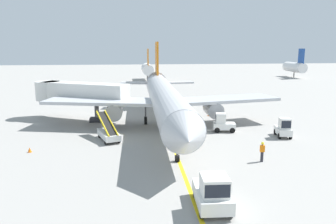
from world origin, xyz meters
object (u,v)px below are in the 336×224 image
pushback_tug (213,193)px  baggage_tug_by_cargo_door (223,124)px  safety_cone_nose_left (209,114)px  safety_cone_nose_right (191,126)px  belt_loader_forward_hold (108,133)px  airliner (164,98)px  safety_cone_wingtip_left (30,150)px  jet_bridge (75,93)px  ground_crew_marshaller (262,151)px  baggage_tug_near_wing (284,129)px

pushback_tug → baggage_tug_by_cargo_door: 18.02m
safety_cone_nose_left → safety_cone_nose_right: size_ratio=1.00×
baggage_tug_by_cargo_door → pushback_tug: bearing=-108.2°
pushback_tug → belt_loader_forward_hold: bearing=114.4°
airliner → safety_cone_wingtip_left: size_ratio=80.14×
jet_bridge → safety_cone_wingtip_left: (-2.13, -13.26, -3.32)m
airliner → ground_crew_marshaller: size_ratio=20.74×
airliner → safety_cone_nose_left: (6.70, 5.33, -3.20)m
pushback_tug → baggage_tug_near_wing: (11.32, 14.16, -0.07)m
pushback_tug → airliner: bearing=91.8°
safety_cone_wingtip_left → jet_bridge: bearing=80.9°
pushback_tug → safety_cone_wingtip_left: pushback_tug is taller
pushback_tug → safety_cone_nose_right: pushback_tug is taller
ground_crew_marshaller → airliner: bearing=117.5°
baggage_tug_by_cargo_door → belt_loader_forward_hold: (-12.55, -1.85, -0.15)m
belt_loader_forward_hold → safety_cone_wingtip_left: bearing=-155.3°
airliner → ground_crew_marshaller: 14.74m
safety_cone_nose_left → baggage_tug_near_wing: bearing=-65.1°
baggage_tug_near_wing → safety_cone_wingtip_left: baggage_tug_near_wing is taller
belt_loader_forward_hold → baggage_tug_by_cargo_door: bearing=8.4°
ground_crew_marshaller → safety_cone_nose_right: bearing=107.6°
safety_cone_nose_right → ground_crew_marshaller: bearing=-72.4°
baggage_tug_near_wing → safety_cone_nose_right: bearing=151.6°
pushback_tug → baggage_tug_by_cargo_door: pushback_tug is taller
jet_bridge → airliner: bearing=-25.4°
safety_cone_wingtip_left → baggage_tug_near_wing: bearing=4.6°
ground_crew_marshaller → safety_cone_nose_right: size_ratio=3.86×
baggage_tug_near_wing → jet_bridge: bearing=154.0°
baggage_tug_near_wing → baggage_tug_by_cargo_door: 6.42m
baggage_tug_near_wing → safety_cone_nose_left: size_ratio=5.90×
pushback_tug → baggage_tug_by_cargo_door: size_ratio=1.43×
baggage_tug_by_cargo_door → ground_crew_marshaller: baggage_tug_by_cargo_door is taller
jet_bridge → belt_loader_forward_hold: bearing=-64.9°
safety_cone_nose_right → airliner: bearing=159.2°
jet_bridge → baggage_tug_near_wing: bearing=-26.0°
baggage_tug_near_wing → baggage_tug_by_cargo_door: bearing=152.6°
baggage_tug_near_wing → safety_cone_nose_left: baggage_tug_near_wing is taller
jet_bridge → baggage_tug_near_wing: (22.98, -11.22, -2.62)m
pushback_tug → baggage_tug_by_cargo_door: (5.62, 17.12, -0.07)m
baggage_tug_by_cargo_door → safety_cone_wingtip_left: 20.06m
pushback_tug → ground_crew_marshaller: size_ratio=2.18×
baggage_tug_near_wing → safety_cone_nose_left: bearing=114.9°
airliner → belt_loader_forward_hold: 8.40m
belt_loader_forward_hold → safety_cone_nose_left: belt_loader_forward_hold is taller
safety_cone_wingtip_left → airliner: bearing=31.4°
baggage_tug_by_cargo_door → safety_cone_nose_left: baggage_tug_by_cargo_door is taller
safety_cone_nose_right → safety_cone_wingtip_left: size_ratio=1.00×
pushback_tug → ground_crew_marshaller: bearing=50.1°
belt_loader_forward_hold → ground_crew_marshaller: size_ratio=3.03×
jet_bridge → pushback_tug: 28.05m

